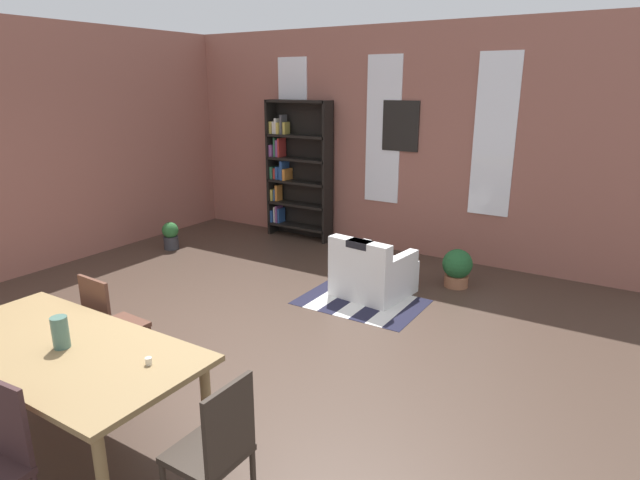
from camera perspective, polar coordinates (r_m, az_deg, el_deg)
ground_plane at (r=5.23m, az=-15.11°, el=-12.53°), size 11.09×11.09×0.00m
back_wall_brick at (r=8.17m, az=6.95°, el=10.45°), size 7.96×0.12×3.29m
window_pane_0 at (r=8.91m, az=-2.90°, el=12.10°), size 0.55×0.02×2.14m
window_pane_1 at (r=8.09m, az=6.77°, el=11.57°), size 0.55×0.02×2.14m
window_pane_2 at (r=7.54m, az=18.16°, el=10.53°), size 0.55×0.02×2.14m
dining_table at (r=4.16m, az=-25.99°, el=-11.05°), size 2.10×1.01×0.75m
vase_on_table at (r=4.05m, az=-26.04°, el=-8.87°), size 0.11×0.11×0.22m
tealight_candle_0 at (r=3.65m, az=-17.88°, el=-12.24°), size 0.04×0.04×0.05m
dining_chair_far_left at (r=4.95m, az=-21.57°, el=-8.26°), size 0.42×0.42×0.95m
dining_chair_head_right at (r=3.26m, az=-11.05°, el=-21.08°), size 0.40×0.40×0.95m
bookshelf_tall at (r=8.76m, az=-2.64°, el=7.61°), size 1.13×0.28×2.23m
armchair_white at (r=6.47m, az=5.58°, el=-3.54°), size 0.89×0.89×0.75m
potted_plant_by_shelf at (r=6.93m, az=14.47°, el=-2.85°), size 0.37×0.37×0.49m
potted_plant_corner at (r=8.56m, az=-15.71°, el=0.50°), size 0.25×0.25×0.43m
striped_rug at (r=6.34m, az=4.43°, el=-6.62°), size 1.42×0.99×0.01m
framed_picture at (r=7.96m, az=8.63°, el=11.98°), size 0.56×0.03×0.72m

